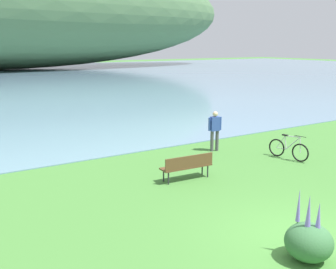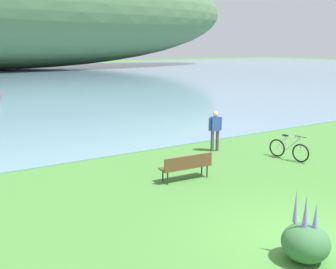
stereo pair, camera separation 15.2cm
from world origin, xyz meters
TOP-DOWN VIEW (x-y plane):
  - ground_plane at (0.00, 0.00)m, footprint 200.00×200.00m
  - park_bench_near_camera at (0.12, 4.84)m, footprint 1.83×0.59m
  - bicycle_leaning_near_bench at (4.94, 4.76)m, footprint 0.36×1.75m
  - person_at_shoreline at (3.24, 7.28)m, footprint 0.60×0.29m
  - echium_bush_beside_closest at (-0.62, -0.65)m, footprint 1.00×1.00m

SIDE VIEW (x-z plane):
  - ground_plane at x=0.00m, z-range 0.00..0.00m
  - bicycle_leaning_near_bench at x=4.94m, z-range -0.11..0.90m
  - echium_bush_beside_closest at x=-0.62m, z-range -0.33..1.18m
  - park_bench_near_camera at x=0.12m, z-range 0.08..0.96m
  - person_at_shoreline at x=3.24m, z-range 0.12..1.83m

